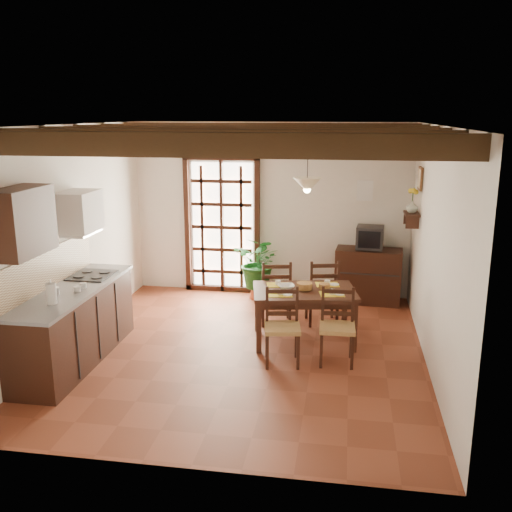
% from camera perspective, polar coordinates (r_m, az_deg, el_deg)
% --- Properties ---
extents(ground_plane, '(5.00, 5.00, 0.00)m').
position_cam_1_polar(ground_plane, '(7.34, -1.29, -9.47)').
color(ground_plane, brown).
extents(room_shell, '(4.52, 5.02, 2.81)m').
position_cam_1_polar(room_shell, '(6.82, -1.37, 4.65)').
color(room_shell, silver).
rests_on(room_shell, ground_plane).
extents(ceiling_beams, '(4.50, 4.34, 0.20)m').
position_cam_1_polar(ceiling_beams, '(6.73, -1.41, 12.01)').
color(ceiling_beams, black).
rests_on(ceiling_beams, room_shell).
extents(french_door, '(1.26, 0.11, 2.32)m').
position_cam_1_polar(french_door, '(9.45, -3.42, 3.37)').
color(french_door, white).
rests_on(french_door, ground_plane).
extents(kitchen_counter, '(0.64, 2.25, 1.38)m').
position_cam_1_polar(kitchen_counter, '(7.24, -17.71, -6.48)').
color(kitchen_counter, black).
rests_on(kitchen_counter, ground_plane).
extents(upper_cabinet, '(0.35, 0.80, 0.70)m').
position_cam_1_polar(upper_cabinet, '(6.35, -22.42, 3.18)').
color(upper_cabinet, black).
rests_on(upper_cabinet, room_shell).
extents(range_hood, '(0.38, 0.60, 0.54)m').
position_cam_1_polar(range_hood, '(7.43, -17.21, 4.18)').
color(range_hood, white).
rests_on(range_hood, room_shell).
extents(counter_items, '(0.50, 1.43, 0.25)m').
position_cam_1_polar(counter_items, '(7.16, -17.68, -2.60)').
color(counter_items, black).
rests_on(counter_items, kitchen_counter).
extents(dining_table, '(1.44, 1.07, 0.71)m').
position_cam_1_polar(dining_table, '(7.45, 4.84, -4.04)').
color(dining_table, '#391C12').
rests_on(dining_table, ground_plane).
extents(chair_near_left, '(0.48, 0.46, 0.91)m').
position_cam_1_polar(chair_near_left, '(6.91, 2.63, -8.44)').
color(chair_near_left, '#A78047').
rests_on(chair_near_left, ground_plane).
extents(chair_near_right, '(0.43, 0.41, 0.91)m').
position_cam_1_polar(chair_near_right, '(6.99, 8.08, -8.33)').
color(chair_near_right, '#A78047').
rests_on(chair_near_right, ground_plane).
extents(chair_far_left, '(0.50, 0.49, 0.95)m').
position_cam_1_polar(chair_far_left, '(8.16, 2.00, -4.76)').
color(chair_far_left, '#A78047').
rests_on(chair_far_left, ground_plane).
extents(chair_far_right, '(0.53, 0.51, 0.96)m').
position_cam_1_polar(chair_far_right, '(8.22, 6.59, -4.68)').
color(chair_far_right, '#A78047').
rests_on(chair_far_right, ground_plane).
extents(table_setting, '(0.96, 0.64, 0.09)m').
position_cam_1_polar(table_setting, '(7.43, 4.85, -3.44)').
color(table_setting, yellow).
rests_on(table_setting, dining_table).
extents(table_bowl, '(0.27, 0.27, 0.05)m').
position_cam_1_polar(table_bowl, '(7.44, 3.02, -3.08)').
color(table_bowl, white).
rests_on(table_bowl, dining_table).
extents(sideboard, '(1.05, 0.54, 0.87)m').
position_cam_1_polar(sideboard, '(9.19, 11.14, -1.95)').
color(sideboard, black).
rests_on(sideboard, ground_plane).
extents(crt_tv, '(0.44, 0.41, 0.35)m').
position_cam_1_polar(crt_tv, '(9.04, 11.33, 1.84)').
color(crt_tv, black).
rests_on(crt_tv, sideboard).
extents(fuse_box, '(0.25, 0.03, 0.32)m').
position_cam_1_polar(fuse_box, '(9.17, 10.84, 6.45)').
color(fuse_box, white).
rests_on(fuse_box, room_shell).
extents(plant_pot, '(0.33, 0.33, 0.20)m').
position_cam_1_polar(plant_pot, '(9.28, 0.35, -3.61)').
color(plant_pot, maroon).
rests_on(plant_pot, ground_plane).
extents(potted_plant, '(2.43, 2.24, 2.23)m').
position_cam_1_polar(potted_plant, '(9.15, 0.35, -0.86)').
color(potted_plant, '#144C19').
rests_on(potted_plant, ground_plane).
extents(wall_shelf, '(0.20, 0.42, 0.20)m').
position_cam_1_polar(wall_shelf, '(8.38, 15.28, 3.83)').
color(wall_shelf, black).
rests_on(wall_shelf, room_shell).
extents(shelf_vase, '(0.15, 0.15, 0.15)m').
position_cam_1_polar(shelf_vase, '(8.36, 15.35, 4.77)').
color(shelf_vase, '#B2BFB2').
rests_on(shelf_vase, wall_shelf).
extents(shelf_flowers, '(0.14, 0.14, 0.36)m').
position_cam_1_polar(shelf_flowers, '(8.33, 15.44, 6.18)').
color(shelf_flowers, yellow).
rests_on(shelf_flowers, shelf_vase).
extents(framed_picture, '(0.03, 0.32, 0.32)m').
position_cam_1_polar(framed_picture, '(8.32, 16.10, 7.46)').
color(framed_picture, brown).
rests_on(framed_picture, room_shell).
extents(pendant_lamp, '(0.36, 0.36, 0.84)m').
position_cam_1_polar(pendant_lamp, '(7.23, 5.14, 7.25)').
color(pendant_lamp, black).
rests_on(pendant_lamp, room_shell).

